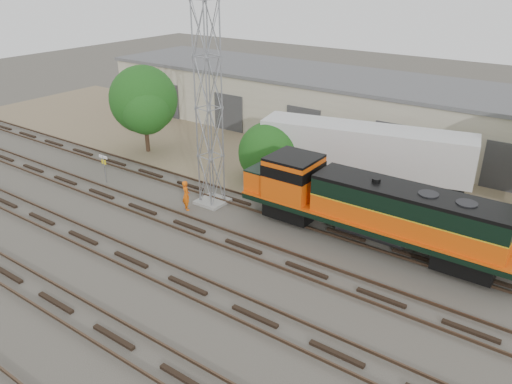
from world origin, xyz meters
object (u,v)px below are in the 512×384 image
Objects in this scene: worker at (186,195)px; semi_trailer at (369,151)px; locomotive at (368,206)px; signal_tower at (209,112)px.

semi_trailer reaches higher than worker.
locomotive reaches higher than worker.
worker is 12.66m from semi_trailer.
signal_tower is 11.29m from semi_trailer.
signal_tower is at bearing -174.02° from locomotive.
semi_trailer is (7.15, 8.08, -3.34)m from signal_tower.
signal_tower is 5.42m from worker.
locomotive is at bearing 5.98° from signal_tower.
signal_tower is (-10.25, -1.07, 3.88)m from locomotive.
locomotive is 8.06× the size of worker.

